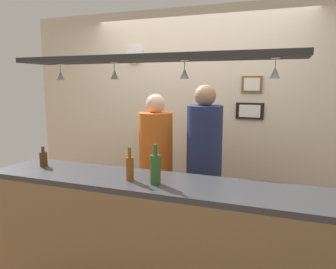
{
  "coord_description": "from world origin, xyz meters",
  "views": [
    {
      "loc": [
        0.95,
        -2.5,
        1.75
      ],
      "look_at": [
        0.0,
        0.1,
        1.29
      ],
      "focal_mm": 33.63,
      "sensor_mm": 36.0,
      "label": 1
    }
  ],
  "objects": [
    {
      "name": "picture_frame_upper_small",
      "position": [
        0.62,
        1.06,
        1.73
      ],
      "size": [
        0.22,
        0.02,
        0.18
      ],
      "color": "brown",
      "rests_on": "back_wall"
    },
    {
      "name": "bottle_beer_amber_tall",
      "position": [
        -0.13,
        -0.41,
        1.11
      ],
      "size": [
        0.06,
        0.06,
        0.26
      ],
      "color": "brown",
      "rests_on": "bar_counter"
    },
    {
      "name": "back_wall",
      "position": [
        0.0,
        1.1,
        1.3
      ],
      "size": [
        4.4,
        0.06,
        2.6
      ],
      "primitive_type": "cube",
      "color": "beige",
      "rests_on": "ground_plane"
    },
    {
      "name": "bar_counter",
      "position": [
        0.0,
        -0.5,
        0.68
      ],
      "size": [
        2.7,
        0.55,
        1.01
      ],
      "color": "#38383D",
      "rests_on": "ground_plane"
    },
    {
      "name": "hanging_wineglass_center_left",
      "position": [
        0.28,
        -0.34,
        1.82
      ],
      "size": [
        0.07,
        0.07,
        0.13
      ],
      "color": "silver",
      "rests_on": "overhead_glass_rack"
    },
    {
      "name": "hanging_wineglass_center",
      "position": [
        0.89,
        -0.34,
        1.82
      ],
      "size": [
        0.07,
        0.07,
        0.13
      ],
      "color": "silver",
      "rests_on": "overhead_glass_rack"
    },
    {
      "name": "bottle_beer_brown_stubby",
      "position": [
        -1.05,
        -0.3,
        1.08
      ],
      "size": [
        0.07,
        0.07,
        0.18
      ],
      "color": "#512D14",
      "rests_on": "bar_counter"
    },
    {
      "name": "hanging_wineglass_far_left",
      "position": [
        -0.86,
        -0.23,
        1.82
      ],
      "size": [
        0.07,
        0.07,
        0.13
      ],
      "color": "silver",
      "rests_on": "overhead_glass_rack"
    },
    {
      "name": "person_left_orange_shirt",
      "position": [
        -0.24,
        0.39,
        0.99
      ],
      "size": [
        0.34,
        0.34,
        1.64
      ],
      "color": "#2D334C",
      "rests_on": "ground_plane"
    },
    {
      "name": "bottle_champagne_green",
      "position": [
        0.09,
        -0.42,
        1.13
      ],
      "size": [
        0.08,
        0.08,
        0.3
      ],
      "color": "#2D5623",
      "rests_on": "bar_counter"
    },
    {
      "name": "person_middle_navy_shirt",
      "position": [
        0.26,
        0.39,
        1.05
      ],
      "size": [
        0.34,
        0.34,
        1.73
      ],
      "color": "#2D334C",
      "rests_on": "ground_plane"
    },
    {
      "name": "hanging_wineglass_left",
      "position": [
        -0.31,
        -0.28,
        1.82
      ],
      "size": [
        0.07,
        0.07,
        0.13
      ],
      "color": "silver",
      "rests_on": "overhead_glass_rack"
    },
    {
      "name": "wall_clock",
      "position": [
        -0.79,
        1.05,
        2.09
      ],
      "size": [
        0.22,
        0.03,
        0.22
      ],
      "primitive_type": "cylinder",
      "rotation": [
        1.57,
        0.0,
        0.0
      ],
      "color": "white",
      "rests_on": "back_wall"
    },
    {
      "name": "picture_frame_lower_pair",
      "position": [
        0.61,
        1.06,
        1.44
      ],
      "size": [
        0.3,
        0.02,
        0.18
      ],
      "color": "black",
      "rests_on": "back_wall"
    },
    {
      "name": "overhead_glass_rack",
      "position": [
        0.0,
        -0.3,
        1.93
      ],
      "size": [
        2.2,
        0.36,
        0.04
      ],
      "primitive_type": "cube",
      "color": "black"
    }
  ]
}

